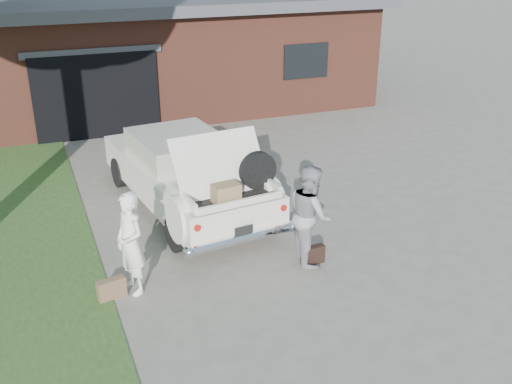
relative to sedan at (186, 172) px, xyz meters
name	(u,v)px	position (x,y,z in m)	size (l,w,h in m)	color
ground	(270,268)	(0.57, -2.82, -0.72)	(90.00, 90.00, 0.00)	gray
house	(159,47)	(1.55, 8.65, 0.95)	(12.80, 7.80, 3.30)	brown
sedan	(186,172)	(0.00, 0.00, 0.00)	(2.46, 5.10, 1.88)	white
woman_left	(131,244)	(-1.57, -2.66, 0.07)	(0.58, 0.38, 1.59)	white
woman_right	(310,214)	(1.28, -2.80, 0.11)	(0.81, 0.63, 1.66)	#939197
suitcase_left	(112,289)	(-1.92, -2.76, -0.56)	(0.42, 0.13, 0.32)	brown
suitcase_right	(313,255)	(1.29, -2.93, -0.57)	(0.40, 0.13, 0.31)	black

